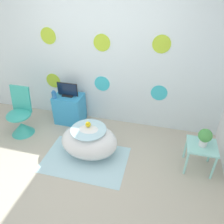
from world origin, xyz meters
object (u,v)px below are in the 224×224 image
at_px(vase, 54,95).
at_px(potted_plant_left, 205,137).
at_px(chair, 21,120).
at_px(tv, 67,90).
at_px(bathtub, 89,141).

distance_m(vase, potted_plant_left, 2.58).
distance_m(chair, tv, 0.98).
bearing_deg(tv, bathtub, -49.14).
bearing_deg(tv, vase, -146.05).
relative_size(bathtub, tv, 2.30).
bearing_deg(bathtub, potted_plant_left, 3.98).
xyz_separation_m(tv, vase, (-0.21, -0.14, -0.05)).
bearing_deg(vase, potted_plant_left, -11.66).
bearing_deg(tv, chair, -140.62).
height_order(vase, potted_plant_left, vase).
bearing_deg(potted_plant_left, vase, 168.34).
xyz_separation_m(bathtub, potted_plant_left, (1.65, 0.11, 0.34)).
height_order(chair, tv, chair).
bearing_deg(chair, bathtub, -8.71).
xyz_separation_m(bathtub, tv, (-0.67, 0.77, 0.42)).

